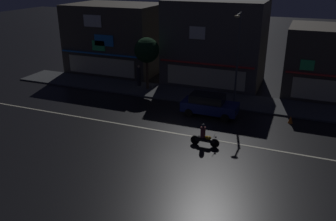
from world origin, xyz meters
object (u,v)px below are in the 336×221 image
(pedestrian_on_sidewalk, at_px, (139,76))
(motorcycle_following, at_px, (204,137))
(streetlamp_west, at_px, (237,52))
(traffic_cone, at_px, (291,120))
(parked_car_near_kerb, at_px, (209,104))

(pedestrian_on_sidewalk, bearing_deg, motorcycle_following, 94.89)
(motorcycle_following, bearing_deg, streetlamp_west, -83.97)
(traffic_cone, bearing_deg, streetlamp_west, 154.17)
(motorcycle_following, bearing_deg, parked_car_near_kerb, -70.12)
(pedestrian_on_sidewalk, height_order, parked_car_near_kerb, pedestrian_on_sidewalk)
(streetlamp_west, distance_m, motorcycle_following, 8.97)
(pedestrian_on_sidewalk, distance_m, motorcycle_following, 13.33)
(traffic_cone, bearing_deg, motorcycle_following, -130.26)
(streetlamp_west, xyz_separation_m, pedestrian_on_sidewalk, (-9.53, 1.44, -3.43))
(pedestrian_on_sidewalk, relative_size, traffic_cone, 3.59)
(motorcycle_following, height_order, traffic_cone, motorcycle_following)
(pedestrian_on_sidewalk, xyz_separation_m, traffic_cone, (14.23, -3.71, -0.78))
(streetlamp_west, height_order, traffic_cone, streetlamp_west)
(pedestrian_on_sidewalk, distance_m, parked_car_near_kerb, 9.30)
(streetlamp_west, bearing_deg, motorcycle_following, -91.65)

